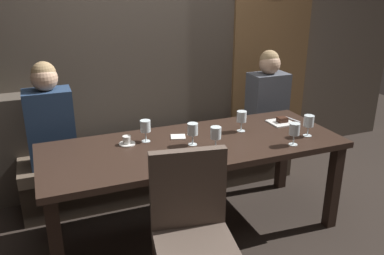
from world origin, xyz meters
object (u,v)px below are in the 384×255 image
Objects in this scene: banquette_bench at (166,167)px; chair_near_side at (192,226)px; diner_bearded at (268,94)px; wine_glass_end_left at (309,122)px; fork_on_table at (292,119)px; wine_glass_far_left at (216,134)px; dining_table at (194,154)px; wine_glass_near_left at (242,117)px; dessert_plate at (281,121)px; wine_glass_center_back at (193,130)px; wine_glass_end_right at (145,127)px; espresso_cup at (127,141)px; diner_redhead at (49,117)px; wine_glass_center_front at (294,130)px.

chair_near_side reaches higher than banquette_bench.
wine_glass_end_left is (-0.18, -0.86, 0.02)m from diner_bearded.
fork_on_table is at bearing -28.51° from banquette_bench.
banquette_bench is 15.24× the size of wine_glass_far_left.
wine_glass_near_left is (0.44, 0.09, 0.20)m from dining_table.
dessert_plate is (1.14, 0.85, 0.20)m from chair_near_side.
wine_glass_center_back and wine_glass_end_right have the same top height.
fork_on_table is at bearing 72.05° from wine_glass_end_left.
banquette_bench is 3.13× the size of diner_bearded.
wine_glass_end_left is 1.37m from espresso_cup.
dessert_plate is (-0.20, -0.54, -0.07)m from diner_bearded.
wine_glass_end_right reaches higher than dessert_plate.
banquette_bench is 14.71× the size of fork_on_table.
wine_glass_far_left reaches higher than dining_table.
diner_bearded is 4.87× the size of wine_glass_end_left.
wine_glass_end_right is at bearing 1.35° from espresso_cup.
diner_redhead is 5.10× the size of wine_glass_far_left.
diner_redhead is at bearing 163.29° from dessert_plate.
chair_near_side is 5.98× the size of wine_glass_end_right.
wine_glass_end_left reaches higher than dessert_plate.
fork_on_table is at bearing 9.93° from dining_table.
wine_glass_far_left is (-0.34, -0.24, -0.00)m from wine_glass_near_left.
wine_glass_end_left is at bearing -12.30° from dining_table.
dessert_plate is (0.74, 0.29, -0.10)m from wine_glass_far_left.
wine_glass_center_back is at bearing -165.81° from wine_glass_near_left.
fork_on_table is (1.93, -0.50, -0.10)m from diner_redhead.
diner_bearded reaches higher than wine_glass_far_left.
diner_redhead is 5.10× the size of wine_glass_end_left.
wine_glass_far_left is at bearing -143.93° from wine_glass_near_left.
espresso_cup is (-1.50, -0.52, -0.06)m from diner_bearded.
wine_glass_end_left reaches higher than fork_on_table.
wine_glass_center_front is 1.07m from wine_glass_end_right.
wine_glass_center_front is (0.96, 0.43, 0.29)m from chair_near_side.
diner_redhead is 1.05× the size of diner_bearded.
wine_glass_end_right is (-0.01, 0.88, 0.30)m from chair_near_side.
wine_glass_end_left is (0.86, -0.89, 0.62)m from banquette_bench.
dining_table is 0.50m from espresso_cup.
banquette_bench is at bearing 125.65° from wine_glass_near_left.
diner_redhead reaches higher than dining_table.
diner_redhead is 1.87m from dessert_plate.
diner_redhead reaches higher than dessert_plate.
wine_glass_far_left reaches higher than banquette_bench.
wine_glass_near_left is at bearing 176.18° from fork_on_table.
diner_redhead is 5.10× the size of wine_glass_end_right.
chair_near_side is at bearing -157.25° from fork_on_table.
wine_glass_center_back is 0.96× the size of fork_on_table.
banquette_bench is at bearing 90.00° from dining_table.
banquette_bench is 0.98m from wine_glass_near_left.
wine_glass_center_front is 0.44m from wine_glass_near_left.
wine_glass_center_front is at bearing -111.54° from diner_bearded.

